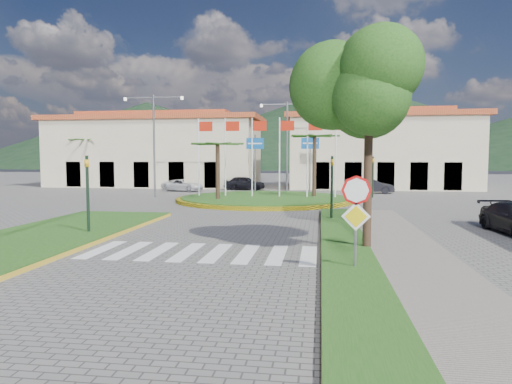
# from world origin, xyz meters

# --- Properties ---
(ground) EXTENTS (160.00, 160.00, 0.00)m
(ground) POSITION_xyz_m (0.00, 0.00, 0.00)
(ground) COLOR slate
(ground) RESTS_ON ground
(sidewalk_right) EXTENTS (4.00, 28.00, 0.15)m
(sidewalk_right) POSITION_xyz_m (6.00, 2.00, 0.07)
(sidewalk_right) COLOR gray
(sidewalk_right) RESTS_ON ground
(verge_right) EXTENTS (1.60, 28.00, 0.18)m
(verge_right) POSITION_xyz_m (4.80, 2.00, 0.09)
(verge_right) COLOR #234D16
(verge_right) RESTS_ON ground
(median_left) EXTENTS (5.00, 14.00, 0.18)m
(median_left) POSITION_xyz_m (-6.50, 6.00, 0.09)
(median_left) COLOR #234D16
(median_left) RESTS_ON ground
(crosswalk) EXTENTS (8.00, 3.00, 0.01)m
(crosswalk) POSITION_xyz_m (0.00, 4.00, 0.01)
(crosswalk) COLOR silver
(crosswalk) RESTS_ON ground
(roundabout_island) EXTENTS (12.70, 12.70, 6.00)m
(roundabout_island) POSITION_xyz_m (0.00, 22.00, 0.17)
(roundabout_island) COLOR yellow
(roundabout_island) RESTS_ON ground
(stop_sign) EXTENTS (0.80, 0.11, 2.65)m
(stop_sign) POSITION_xyz_m (4.90, 1.96, 1.79)
(stop_sign) COLOR slate
(stop_sign) RESTS_ON ground
(deciduous_tree) EXTENTS (3.60, 3.60, 6.80)m
(deciduous_tree) POSITION_xyz_m (5.50, 5.00, 5.18)
(deciduous_tree) COLOR black
(deciduous_tree) RESTS_ON ground
(traffic_light_left) EXTENTS (0.15, 0.18, 3.20)m
(traffic_light_left) POSITION_xyz_m (-5.20, 6.50, 1.94)
(traffic_light_left) COLOR black
(traffic_light_left) RESTS_ON ground
(traffic_light_right) EXTENTS (0.15, 0.18, 3.20)m
(traffic_light_right) POSITION_xyz_m (4.50, 12.00, 1.94)
(traffic_light_right) COLOR black
(traffic_light_right) RESTS_ON ground
(traffic_light_far) EXTENTS (0.18, 0.15, 3.20)m
(traffic_light_far) POSITION_xyz_m (8.00, 26.00, 1.94)
(traffic_light_far) COLOR black
(traffic_light_far) RESTS_ON ground
(direction_sign_west) EXTENTS (1.60, 0.14, 5.20)m
(direction_sign_west) POSITION_xyz_m (-2.00, 30.97, 3.53)
(direction_sign_west) COLOR slate
(direction_sign_west) RESTS_ON ground
(direction_sign_east) EXTENTS (1.60, 0.14, 5.20)m
(direction_sign_east) POSITION_xyz_m (3.00, 30.97, 3.53)
(direction_sign_east) COLOR slate
(direction_sign_east) RESTS_ON ground
(street_lamp_centre) EXTENTS (4.80, 0.16, 8.00)m
(street_lamp_centre) POSITION_xyz_m (1.00, 30.00, 4.50)
(street_lamp_centre) COLOR slate
(street_lamp_centre) RESTS_ON ground
(street_lamp_west) EXTENTS (4.80, 0.16, 8.00)m
(street_lamp_west) POSITION_xyz_m (-9.00, 24.00, 4.50)
(street_lamp_west) COLOR slate
(street_lamp_west) RESTS_ON ground
(building_left) EXTENTS (23.32, 9.54, 8.05)m
(building_left) POSITION_xyz_m (-14.00, 38.00, 3.90)
(building_left) COLOR beige
(building_left) RESTS_ON ground
(building_right) EXTENTS (19.08, 9.54, 8.05)m
(building_right) POSITION_xyz_m (10.00, 38.00, 3.90)
(building_right) COLOR beige
(building_right) RESTS_ON ground
(hill_far_west) EXTENTS (140.00, 140.00, 22.00)m
(hill_far_west) POSITION_xyz_m (-55.00, 140.00, 11.00)
(hill_far_west) COLOR black
(hill_far_west) RESTS_ON ground
(hill_far_mid) EXTENTS (180.00, 180.00, 30.00)m
(hill_far_mid) POSITION_xyz_m (15.00, 160.00, 15.00)
(hill_far_mid) COLOR black
(hill_far_mid) RESTS_ON ground
(hill_near_back) EXTENTS (110.00, 110.00, 16.00)m
(hill_near_back) POSITION_xyz_m (-10.00, 130.00, 8.00)
(hill_near_back) COLOR black
(hill_near_back) RESTS_ON ground
(white_van) EXTENTS (4.25, 2.68, 1.09)m
(white_van) POSITION_xyz_m (-8.68, 30.41, 0.55)
(white_van) COLOR silver
(white_van) RESTS_ON ground
(car_dark_a) EXTENTS (4.04, 1.88, 1.34)m
(car_dark_a) POSITION_xyz_m (-3.31, 33.00, 0.67)
(car_dark_a) COLOR black
(car_dark_a) RESTS_ON ground
(car_dark_b) EXTENTS (3.88, 1.49, 1.26)m
(car_dark_b) POSITION_xyz_m (8.37, 30.31, 0.63)
(car_dark_b) COLOR black
(car_dark_b) RESTS_ON ground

